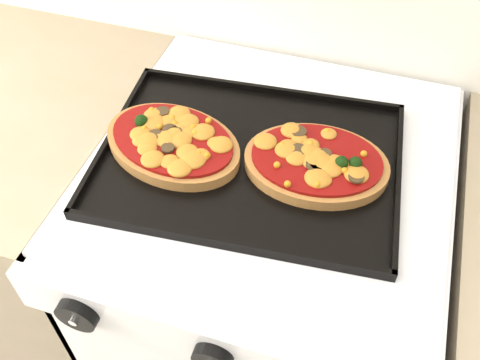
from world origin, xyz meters
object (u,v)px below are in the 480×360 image
(stove, at_px, (263,296))
(pizza_left, at_px, (173,142))
(pizza_right, at_px, (316,161))
(baking_tray, at_px, (249,158))

(stove, relative_size, pizza_left, 3.80)
(pizza_right, bearing_deg, baking_tray, -174.33)
(baking_tray, relative_size, pizza_left, 2.03)
(stove, bearing_deg, baking_tray, -150.53)
(stove, distance_m, baking_tray, 0.47)
(pizza_left, bearing_deg, stove, 13.23)
(baking_tray, xyz_separation_m, pizza_left, (-0.13, -0.02, 0.02))
(stove, height_order, pizza_left, pizza_left)
(pizza_left, bearing_deg, baking_tray, 8.41)
(pizza_right, bearing_deg, pizza_left, -172.85)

